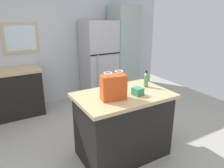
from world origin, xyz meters
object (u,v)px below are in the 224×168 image
at_px(tall_cabinet, 123,52).
at_px(shopping_bag, 114,87).
at_px(kitchen_island, 123,125).
at_px(small_box, 138,91).
at_px(refrigerator, 99,61).
at_px(bottle, 146,80).

distance_m(tall_cabinet, shopping_bag, 2.63).
distance_m(kitchen_island, shopping_bag, 0.65).
bearing_deg(small_box, refrigerator, 76.10).
height_order(small_box, bottle, bottle).
bearing_deg(tall_cabinet, refrigerator, -179.98).
bearing_deg(small_box, kitchen_island, 137.61).
bearing_deg(kitchen_island, small_box, -42.39).
bearing_deg(refrigerator, bottle, -96.95).
bearing_deg(refrigerator, shopping_bag, -112.31).
relative_size(kitchen_island, small_box, 9.64).
bearing_deg(tall_cabinet, small_box, -118.67).
xyz_separation_m(small_box, bottle, (0.30, 0.20, 0.06)).
relative_size(shopping_bag, bottle, 1.50).
bearing_deg(shopping_bag, refrigerator, 67.69).
xyz_separation_m(kitchen_island, shopping_bag, (-0.21, -0.09, 0.61)).
relative_size(shopping_bag, small_box, 2.72).
height_order(kitchen_island, small_box, small_box).
height_order(refrigerator, small_box, refrigerator).
bearing_deg(bottle, tall_cabinet, 65.68).
xyz_separation_m(tall_cabinet, small_box, (-1.19, -2.17, -0.07)).
bearing_deg(refrigerator, small_box, -103.90).
xyz_separation_m(shopping_bag, bottle, (0.64, 0.17, -0.05)).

